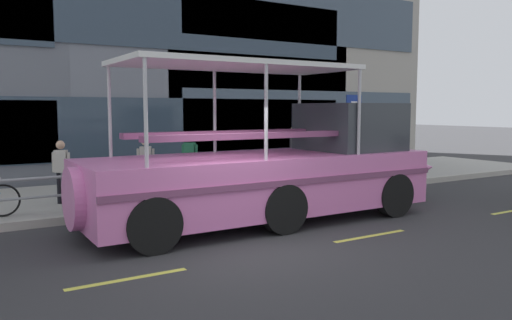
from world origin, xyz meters
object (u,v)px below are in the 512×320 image
Objects in this scene: pedestrian_mid_right at (146,161)px; pedestrian_near_stern at (61,166)px; parking_sign at (353,123)px; pedestrian_mid_left at (190,157)px; duck_tour_boat at (283,170)px; pedestrian_near_bow at (294,149)px.

pedestrian_mid_right reaches higher than pedestrian_near_stern.
pedestrian_mid_left is (-5.06, 1.07, -0.88)m from parking_sign.
pedestrian_mid_left is (-0.61, 3.71, 0.03)m from duck_tour_boat.
duck_tour_boat is at bearing -128.86° from pedestrian_near_bow.
pedestrian_near_bow reaches higher than pedestrian_mid_right.
pedestrian_mid_right is 2.05m from pedestrian_near_stern.
pedestrian_near_bow is 1.12× the size of pedestrian_mid_right.
parking_sign is 5.26m from duck_tour_boat.
pedestrian_mid_right is at bearing 120.97° from duck_tour_boat.
pedestrian_near_bow is at bearing -2.41° from pedestrian_mid_left.
pedestrian_mid_left is at bearing 99.30° from duck_tour_boat.
pedestrian_near_stern is at bearing 173.95° from parking_sign.
parking_sign reaches higher than pedestrian_near_stern.
pedestrian_mid_right is at bearing -177.45° from pedestrian_near_bow.
duck_tour_boat is (-4.46, -2.64, -0.92)m from parking_sign.
pedestrian_mid_left is 1.03× the size of pedestrian_mid_right.
pedestrian_near_bow is 1.10× the size of pedestrian_mid_left.
parking_sign is 2.00m from pedestrian_near_bow.
pedestrian_mid_left is 3.45m from pedestrian_near_stern.
parking_sign reaches higher than pedestrian_mid_right.
pedestrian_near_bow reaches higher than pedestrian_near_stern.
pedestrian_mid_left reaches higher than pedestrian_near_stern.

